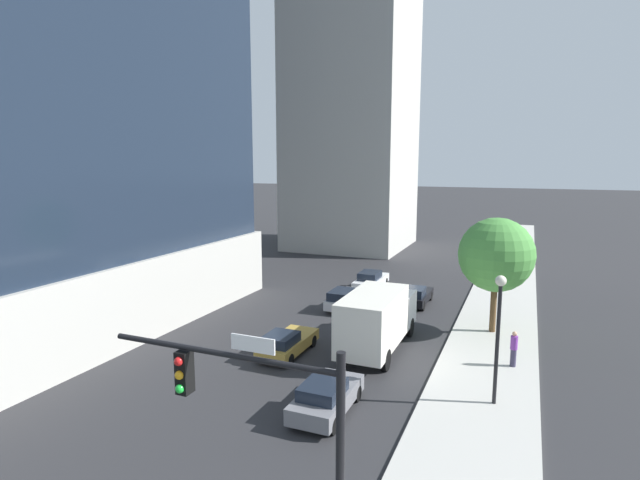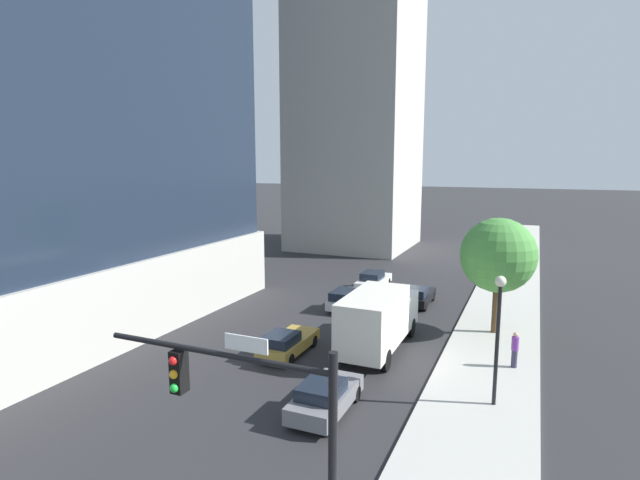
% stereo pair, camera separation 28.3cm
% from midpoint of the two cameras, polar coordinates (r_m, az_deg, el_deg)
% --- Properties ---
extents(sidewalk, '(4.71, 120.00, 0.15)m').
position_cam_midpoint_polar(sidewalk, '(26.70, 18.23, -13.53)').
color(sidewalk, '#B2AFA8').
rests_on(sidewalk, ground).
extents(construction_building, '(14.55, 14.46, 44.14)m').
position_cam_midpoint_polar(construction_building, '(60.22, 3.63, 17.46)').
color(construction_building, '#B2AFA8').
rests_on(construction_building, ground).
extents(traffic_light_pole, '(6.05, 0.48, 6.11)m').
position_cam_midpoint_polar(traffic_light_pole, '(12.00, -7.32, -19.43)').
color(traffic_light_pole, black).
rests_on(traffic_light_pole, sidewalk).
extents(street_lamp, '(0.44, 0.44, 5.44)m').
position_cam_midpoint_polar(street_lamp, '(21.65, 19.35, -8.60)').
color(street_lamp, black).
rests_on(street_lamp, sidewalk).
extents(street_tree, '(4.31, 4.31, 6.77)m').
position_cam_midpoint_polar(street_tree, '(30.52, 19.21, -1.62)').
color(street_tree, brown).
rests_on(street_tree, sidewalk).
extents(car_gray, '(1.83, 4.15, 1.45)m').
position_cam_midpoint_polar(car_gray, '(21.04, 0.29, -17.45)').
color(car_gray, slate).
rests_on(car_gray, ground).
extents(car_gold, '(1.77, 4.23, 1.36)m').
position_cam_midpoint_polar(car_gold, '(26.81, -4.15, -11.63)').
color(car_gold, '#AD8938').
rests_on(car_gold, ground).
extents(car_white, '(1.77, 4.60, 1.44)m').
position_cam_midpoint_polar(car_white, '(40.21, 5.60, -4.59)').
color(car_white, silver).
rests_on(car_white, ground).
extents(car_black, '(1.81, 4.14, 1.41)m').
position_cam_midpoint_polar(car_black, '(36.21, 10.56, -6.24)').
color(car_black, black).
rests_on(car_black, ground).
extents(car_silver, '(1.78, 4.52, 1.45)m').
position_cam_midpoint_polar(car_silver, '(34.85, 2.75, -6.66)').
color(car_silver, '#B7B7BC').
rests_on(car_silver, ground).
extents(box_truck, '(2.45, 7.73, 3.39)m').
position_cam_midpoint_polar(box_truck, '(26.99, 6.26, -8.80)').
color(box_truck, silver).
rests_on(box_truck, ground).
extents(pedestrian_purple_shirt, '(0.34, 0.34, 1.77)m').
position_cam_midpoint_polar(pedestrian_purple_shirt, '(26.61, 20.94, -11.48)').
color(pedestrian_purple_shirt, '#38334C').
rests_on(pedestrian_purple_shirt, sidewalk).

